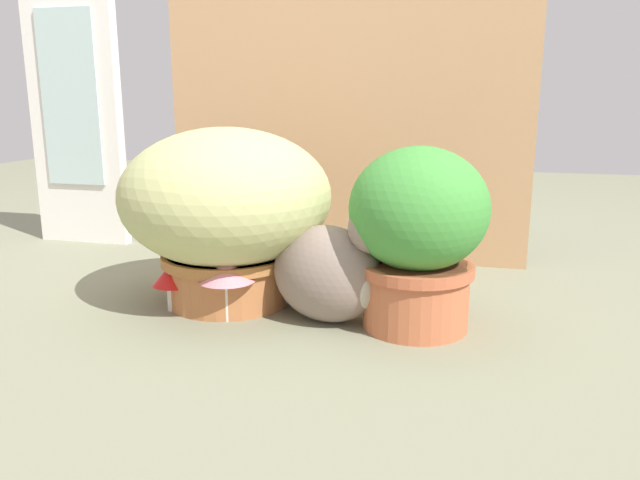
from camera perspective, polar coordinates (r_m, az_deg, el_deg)
ground_plane at (r=1.49m, az=-4.72°, el=-6.50°), size 6.00×6.00×0.00m
cardboard_backdrop at (r=1.91m, az=2.19°, el=10.65°), size 1.11×0.03×0.83m
window_panel_white at (r=2.27m, az=-21.53°, el=10.96°), size 0.33×0.05×0.89m
grass_planter at (r=1.51m, az=-8.58°, el=2.98°), size 0.51×0.51×0.43m
leafy_planter at (r=1.34m, az=8.97°, el=0.71°), size 0.30×0.30×0.40m
cat at (r=1.38m, az=1.30°, el=-2.72°), size 0.37×0.23×0.32m
mushroom_ornament_pink at (r=1.42m, az=-8.55°, el=-3.13°), size 0.13×0.13×0.14m
mushroom_ornament_red at (r=1.51m, az=-13.22°, el=-3.21°), size 0.10×0.10×0.12m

